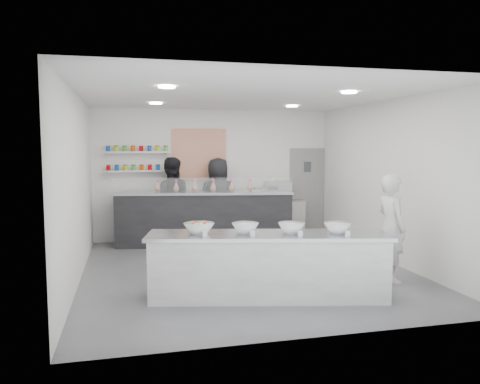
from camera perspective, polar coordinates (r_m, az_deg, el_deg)
The scene contains 26 objects.
floor at distance 8.28m, azimuth 0.68°, elevation -9.46°, with size 6.00×6.00×0.00m, color #515156.
ceiling at distance 8.04m, azimuth 0.70°, elevation 11.67°, with size 6.00×6.00×0.00m, color white.
back_wall at distance 10.94m, azimuth -3.16°, elevation 2.19°, with size 5.50×5.50×0.00m, color white.
left_wall at distance 7.82m, azimuth -19.26°, elevation 0.52°, with size 6.00×6.00×0.00m, color white.
right_wall at distance 9.09m, azimuth 17.75°, elevation 1.23°, with size 6.00×6.00×0.00m, color white.
back_door at distance 11.59m, azimuth 8.14°, elevation 0.10°, with size 0.88×0.04×2.10m, color gray.
pattern_panel at distance 10.85m, azimuth -4.97°, elevation 4.52°, with size 1.25×0.03×1.20m, color #CA3E0F.
jar_shelf_lower at distance 10.67m, azimuth -12.36°, elevation 2.52°, with size 1.45×0.22×0.04m, color silver.
jar_shelf_upper at distance 10.65m, azimuth -12.41°, elevation 4.77°, with size 1.45×0.22×0.04m, color silver.
preserve_jars at distance 10.63m, azimuth -12.39°, elevation 4.02°, with size 1.45×0.10×0.56m, color #D40007, non-canonical shape.
downlight_0 at distance 6.82m, azimuth -8.91°, elevation 12.52°, with size 0.24×0.24×0.02m, color white.
downlight_1 at distance 7.58m, azimuth 13.17°, elevation 11.74°, with size 0.24×0.24×0.02m, color white.
downlight_2 at distance 9.40m, azimuth -10.21°, elevation 10.58°, with size 0.24×0.24×0.02m, color white.
downlight_3 at distance 9.97m, azimuth 6.35°, elevation 10.34°, with size 0.24×0.24×0.02m, color white.
prep_counter at distance 6.71m, azimuth 3.45°, elevation -8.97°, with size 3.40×0.77×0.93m, color #AEAEA9.
back_bar at distance 10.20m, azimuth -4.38°, elevation -3.22°, with size 3.80×0.70×1.18m, color black.
sneeze_guard at distance 9.78m, azimuth -4.44°, elevation 0.83°, with size 3.75×0.02×0.32m, color white.
espresso_ledge at distance 11.23m, azimuth 4.89°, elevation -3.20°, with size 1.18×0.37×0.87m, color #AEAEA9.
espresso_machine at distance 11.13m, azimuth 4.60°, elevation 0.13°, with size 0.57×0.40×0.44m, color #93969E.
cup_stacks at distance 10.99m, azimuth 2.19°, elevation -0.28°, with size 0.24×0.24×0.30m, color tan, non-canonical shape.
prep_bowls at distance 6.59m, azimuth 3.48°, elevation -4.43°, with size 2.33×0.48×0.15m, color white, non-canonical shape.
label_cards at distance 6.17m, azimuth 5.83°, elevation -5.53°, with size 2.01×0.04×0.07m, color white, non-canonical shape.
cookie_bags at distance 10.11m, azimuth -4.41°, elevation 0.79°, with size 2.13×0.13×0.25m, color #C3667D, non-canonical shape.
woman_prep at distance 7.79m, azimuth 17.97°, elevation -4.23°, with size 0.62×0.41×1.71m, color silver.
staff_left at distance 10.46m, azimuth -8.45°, elevation -1.03°, with size 0.93×0.72×1.91m, color black.
staff_right at distance 10.60m, azimuth -2.68°, elevation -0.91°, with size 0.93×0.60×1.90m, color black.
Camera 1 is at (-1.96, -7.75, 2.15)m, focal length 35.00 mm.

